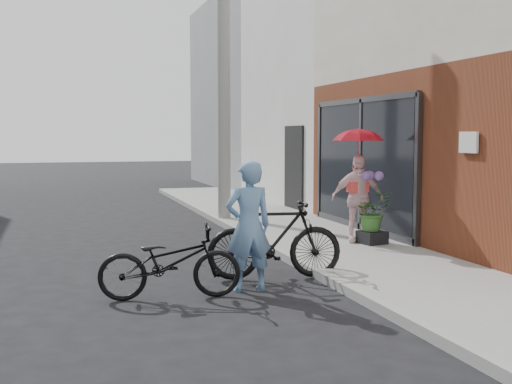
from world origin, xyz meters
name	(u,v)px	position (x,y,z in m)	size (l,w,h in m)	color
ground	(259,289)	(0.00, 0.00, 0.00)	(80.00, 80.00, 0.00)	black
sidewalk	(344,248)	(2.10, 2.00, 0.06)	(2.20, 24.00, 0.12)	gray
curb	(277,252)	(0.94, 2.00, 0.06)	(0.12, 24.00, 0.12)	#9E9E99
plaster_building	(403,80)	(7.20, 9.00, 3.50)	(8.00, 6.00, 7.00)	white
east_building_far	(311,95)	(7.20, 16.00, 3.50)	(8.00, 8.00, 7.00)	gray
utility_pole	(224,61)	(1.10, 6.00, 3.50)	(0.28, 0.28, 7.00)	#9E9E99
officer	(248,226)	(-0.15, -0.06, 0.81)	(0.59, 0.39, 1.61)	#6D97C2
bike_left	(170,262)	(-1.14, -0.17, 0.44)	(0.58, 1.66, 0.87)	black
bike_right	(275,239)	(0.37, 0.46, 0.54)	(0.51, 1.80, 1.08)	black
kimono_woman	(358,198)	(2.43, 2.18, 0.86)	(0.87, 0.36, 1.48)	#FFD5D9
parasol	(358,133)	(2.43, 2.18, 1.95)	(0.81, 0.81, 0.71)	red
planter	(372,237)	(2.60, 1.97, 0.22)	(0.39, 0.39, 0.21)	black
potted_plant	(372,212)	(2.60, 1.97, 0.66)	(0.59, 0.51, 0.66)	#396E2C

